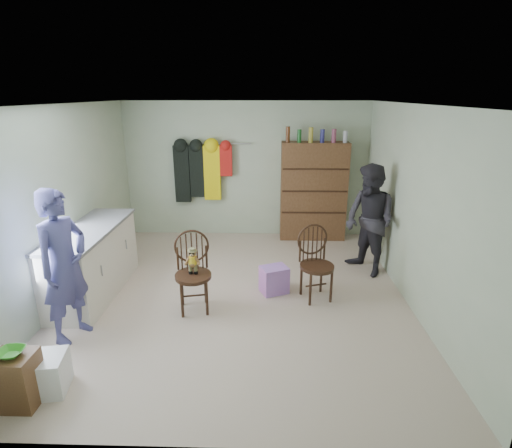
{
  "coord_description": "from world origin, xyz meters",
  "views": [
    {
      "loc": [
        0.39,
        -4.89,
        2.63
      ],
      "look_at": [
        0.25,
        0.2,
        0.95
      ],
      "focal_mm": 28.0,
      "sensor_mm": 36.0,
      "label": 1
    }
  ],
  "objects_px": {
    "counter": "(93,261)",
    "chair_front": "(193,267)",
    "dresser": "(313,191)",
    "chair_far": "(315,260)"
  },
  "relations": [
    {
      "from": "chair_far",
      "to": "dresser",
      "type": "relative_size",
      "value": 0.48
    },
    {
      "from": "counter",
      "to": "chair_far",
      "type": "height_order",
      "value": "chair_far"
    },
    {
      "from": "counter",
      "to": "chair_front",
      "type": "distance_m",
      "value": 1.48
    },
    {
      "from": "chair_front",
      "to": "chair_far",
      "type": "bearing_deg",
      "value": 1.0
    },
    {
      "from": "chair_front",
      "to": "chair_far",
      "type": "height_order",
      "value": "chair_front"
    },
    {
      "from": "counter",
      "to": "dresser",
      "type": "height_order",
      "value": "dresser"
    },
    {
      "from": "chair_front",
      "to": "chair_far",
      "type": "distance_m",
      "value": 1.6
    },
    {
      "from": "chair_front",
      "to": "dresser",
      "type": "distance_m",
      "value": 3.23
    },
    {
      "from": "counter",
      "to": "chair_front",
      "type": "height_order",
      "value": "chair_front"
    },
    {
      "from": "dresser",
      "to": "counter",
      "type": "bearing_deg",
      "value": -144.31
    }
  ]
}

